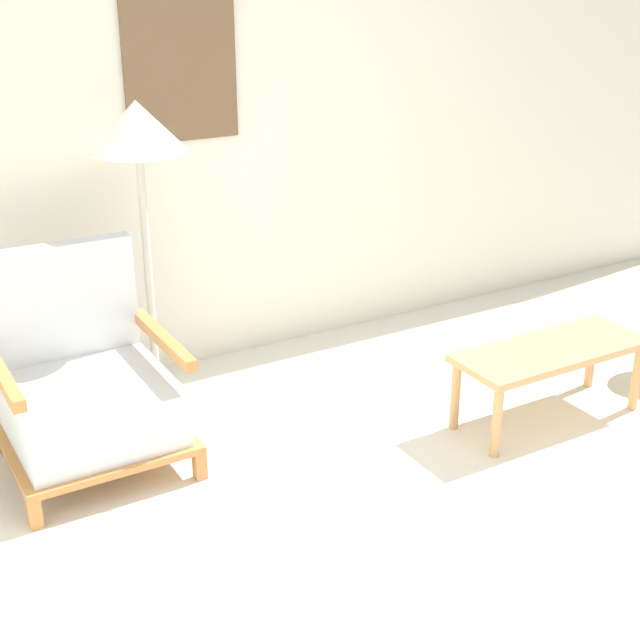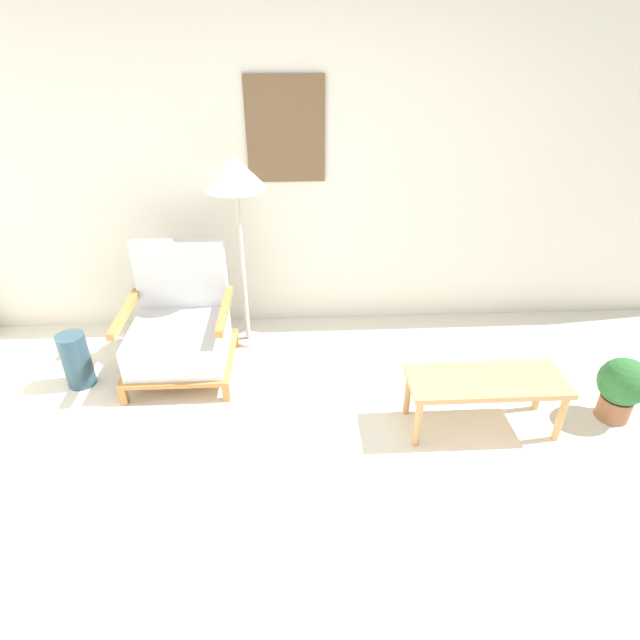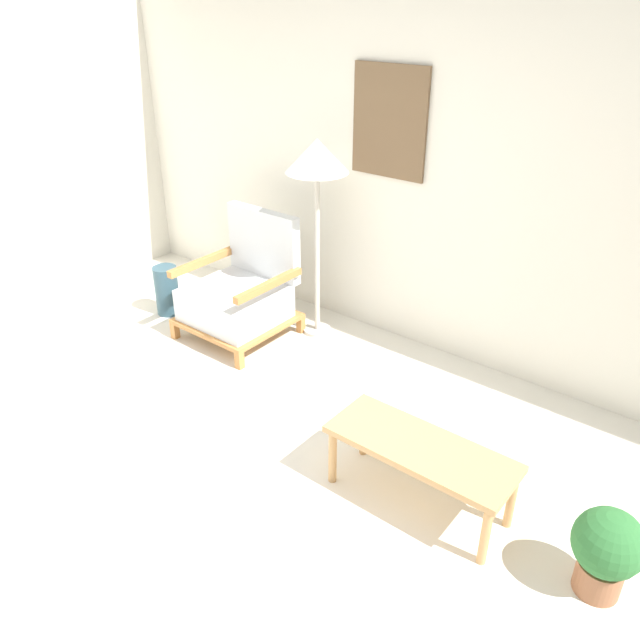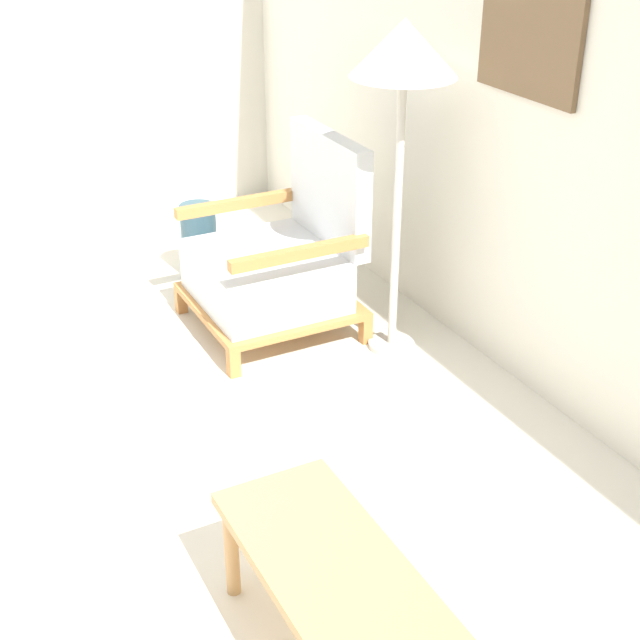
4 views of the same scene
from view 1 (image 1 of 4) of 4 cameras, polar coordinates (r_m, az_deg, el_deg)
name	(u,v)px [view 1 (image 1 of 4)]	position (r m, az deg, el deg)	size (l,w,h in m)	color
ground_plane	(525,580)	(3.33, 13.00, -15.93)	(14.00, 14.00, 0.00)	silver
wall_back	(232,101)	(4.59, -5.65, 13.79)	(8.00, 0.09, 2.70)	silver
armchair	(86,391)	(3.88, -14.73, -4.39)	(0.73, 0.71, 0.90)	#B2753D
floor_lamp	(138,140)	(4.03, -11.57, 11.23)	(0.43, 0.43, 1.45)	#B7B2A8
coffee_table	(551,357)	(4.23, 14.56, -2.30)	(0.94, 0.37, 0.37)	tan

